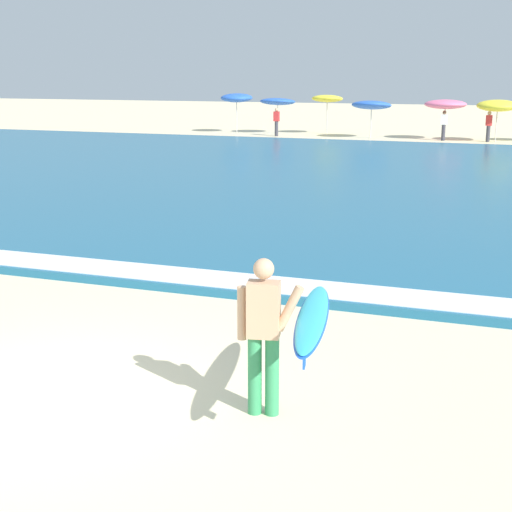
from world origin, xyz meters
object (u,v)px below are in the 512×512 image
object	(u,v)px
beach_umbrella_1	(278,102)
beach_umbrella_5	(498,106)
beach_umbrella_0	(237,98)
beach_umbrella_3	(372,105)
surfer_with_board	(287,324)
beach_umbrella_2	(327,99)
beachgoer_near_row_mid	(444,125)
beach_umbrella_4	(445,104)
beachgoer_near_row_left	(276,121)
beachgoer_near_row_right	(489,126)

from	to	relation	value
beach_umbrella_1	beach_umbrella_5	bearing A→B (deg)	-6.21
beach_umbrella_0	beach_umbrella_3	world-z (taller)	beach_umbrella_0
surfer_with_board	beach_umbrella_2	world-z (taller)	beach_umbrella_2
surfer_with_board	beachgoer_near_row_mid	world-z (taller)	surfer_with_board
surfer_with_board	beachgoer_near_row_mid	size ratio (longest dim) A/B	1.57
beach_umbrella_1	beach_umbrella_3	world-z (taller)	beach_umbrella_1
beach_umbrella_1	beach_umbrella_0	bearing A→B (deg)	-171.35
beach_umbrella_5	beach_umbrella_4	bearing A→B (deg)	171.22
beachgoer_near_row_left	beach_umbrella_4	bearing A→B (deg)	5.98
beach_umbrella_2	beachgoer_near_row_right	xyz separation A→B (m)	(9.26, -2.15, -1.19)
beach_umbrella_4	beachgoer_near_row_mid	distance (m)	1.21
beach_umbrella_5	beachgoer_near_row_right	xyz separation A→B (m)	(-0.36, -0.20, -1.02)
beach_umbrella_2	beachgoer_near_row_left	world-z (taller)	beach_umbrella_2
beachgoer_near_row_right	beachgoer_near_row_left	bearing A→B (deg)	-178.29
beachgoer_near_row_left	beachgoer_near_row_mid	size ratio (longest dim) A/B	1.00
beach_umbrella_3	beach_umbrella_4	size ratio (longest dim) A/B	0.99
beach_umbrella_0	beach_umbrella_2	world-z (taller)	beach_umbrella_0
surfer_with_board	beachgoer_near_row_right	distance (m)	34.54
surfer_with_board	beach_umbrella_3	world-z (taller)	beach_umbrella_3
beach_umbrella_5	beach_umbrella_2	bearing A→B (deg)	168.58
surfer_with_board	beach_umbrella_2	xyz separation A→B (m)	(-9.35, 36.69, 1.01)
beach_umbrella_1	beach_umbrella_5	xyz separation A→B (m)	(12.47, -1.36, 0.01)
beach_umbrella_3	beach_umbrella_5	xyz separation A→B (m)	(6.60, -0.01, 0.07)
surfer_with_board	beach_umbrella_5	bearing A→B (deg)	89.55
beach_umbrella_0	beachgoer_near_row_right	size ratio (longest dim) A/B	1.48
beachgoer_near_row_mid	beachgoer_near_row_right	bearing A→B (deg)	0.38
beach_umbrella_0	beach_umbrella_3	size ratio (longest dim) A/B	1.06
beach_umbrella_3	beach_umbrella_4	distance (m)	3.93
surfer_with_board	beach_umbrella_4	bearing A→B (deg)	93.94
surfer_with_board	beach_umbrella_1	world-z (taller)	beach_umbrella_1
beach_umbrella_2	beachgoer_near_row_left	size ratio (longest dim) A/B	1.46
beach_umbrella_2	beachgoer_near_row_left	distance (m)	3.58
beach_umbrella_0	beach_umbrella_1	size ratio (longest dim) A/B	1.09
beach_umbrella_1	beach_umbrella_2	world-z (taller)	beach_umbrella_2
beach_umbrella_0	beach_umbrella_2	size ratio (longest dim) A/B	1.01
beach_umbrella_2	beach_umbrella_5	distance (m)	9.82
beach_umbrella_2	beachgoer_near_row_mid	bearing A→B (deg)	-17.24
beach_umbrella_5	beachgoer_near_row_mid	bearing A→B (deg)	-175.25
beachgoer_near_row_right	beach_umbrella_0	bearing A→B (deg)	175.33
beach_umbrella_4	beachgoer_near_row_right	bearing A→B (deg)	-14.92
surfer_with_board	beachgoer_near_row_left	world-z (taller)	surfer_with_board
beach_umbrella_3	beach_umbrella_5	world-z (taller)	beach_umbrella_5
beach_umbrella_5	beachgoer_near_row_left	size ratio (longest dim) A/B	1.40
beach_umbrella_0	beach_umbrella_1	world-z (taller)	beach_umbrella_0
beach_umbrella_1	beachgoer_near_row_right	bearing A→B (deg)	-7.35
beach_umbrella_4	beach_umbrella_5	world-z (taller)	beach_umbrella_5
surfer_with_board	beach_umbrella_5	world-z (taller)	beach_umbrella_5
beach_umbrella_3	beach_umbrella_4	xyz separation A→B (m)	(3.91, 0.40, 0.08)
surfer_with_board	beach_umbrella_4	xyz separation A→B (m)	(-2.42, 35.16, 0.84)
beach_umbrella_3	beach_umbrella_5	distance (m)	6.60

